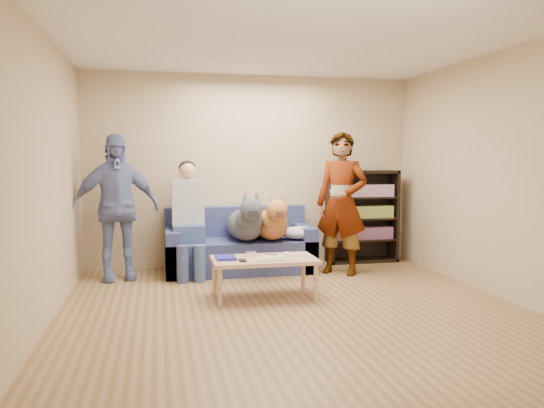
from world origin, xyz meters
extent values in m
plane|color=olive|center=(0.00, 0.00, 0.00)|extent=(5.00, 5.00, 0.00)
plane|color=white|center=(0.00, 0.00, 2.60)|extent=(5.00, 5.00, 0.00)
plane|color=tan|center=(0.00, 2.50, 1.30)|extent=(4.50, 0.00, 4.50)
plane|color=tan|center=(0.00, -2.50, 1.30)|extent=(4.50, 0.00, 4.50)
plane|color=tan|center=(-2.25, 0.00, 1.30)|extent=(0.00, 5.00, 5.00)
plane|color=tan|center=(2.25, 0.00, 1.30)|extent=(0.00, 5.00, 5.00)
ellipsoid|color=#B4B4B9|center=(0.50, 1.88, 0.51)|extent=(0.47, 0.39, 0.16)
imported|color=gray|center=(1.00, 1.63, 0.90)|extent=(0.79, 0.74, 1.81)
imported|color=#778CBF|center=(-1.78, 1.91, 0.88)|extent=(1.10, 0.65, 1.77)
cube|color=silver|center=(0.80, 1.43, 1.07)|extent=(0.08, 0.13, 0.03)
cube|color=#1B1F99|center=(-0.59, 0.77, 0.43)|extent=(0.20, 0.26, 0.03)
cube|color=silver|center=(-0.14, 0.62, 0.43)|extent=(0.26, 0.20, 0.02)
cube|color=beige|center=(-0.11, 0.64, 0.44)|extent=(0.22, 0.17, 0.01)
cube|color=silver|center=(-0.31, 0.84, 0.45)|extent=(0.11, 0.06, 0.05)
cube|color=white|center=(0.09, 0.82, 0.43)|extent=(0.04, 0.13, 0.03)
cube|color=white|center=(0.17, 0.74, 0.43)|extent=(0.09, 0.06, 0.03)
cylinder|color=silver|center=(0.01, 0.70, 0.43)|extent=(0.07, 0.07, 0.02)
cylinder|color=white|center=(0.01, 0.78, 0.43)|extent=(0.07, 0.07, 0.02)
cylinder|color=#C7721C|center=(-0.21, 0.56, 0.42)|extent=(0.13, 0.06, 0.01)
cylinder|color=black|center=(-0.07, 0.90, 0.42)|extent=(0.13, 0.08, 0.01)
cube|color=black|center=(-0.44, 0.60, 0.43)|extent=(0.07, 0.12, 0.02)
cube|color=#515B93|center=(-0.25, 2.05, 0.21)|extent=(1.90, 0.85, 0.42)
cube|color=#515B93|center=(-0.25, 2.38, 0.62)|extent=(1.90, 0.18, 0.40)
cube|color=#515B93|center=(-1.11, 2.05, 0.29)|extent=(0.18, 0.85, 0.58)
cube|color=#515B93|center=(0.61, 2.05, 0.29)|extent=(0.18, 0.85, 0.58)
cube|color=#40558C|center=(-0.91, 1.97, 0.53)|extent=(0.40, 0.38, 0.22)
cylinder|color=#3F548C|center=(-1.01, 1.55, 0.21)|extent=(0.14, 0.14, 0.47)
cylinder|color=#456398|center=(-0.81, 1.55, 0.21)|extent=(0.14, 0.14, 0.47)
cube|color=silver|center=(-0.91, 2.07, 0.92)|extent=(0.40, 0.24, 0.58)
sphere|color=tan|center=(-0.91, 2.07, 1.32)|extent=(0.21, 0.21, 0.21)
ellipsoid|color=black|center=(-0.91, 2.10, 1.35)|extent=(0.22, 0.22, 0.19)
ellipsoid|color=#44454E|center=(-0.19, 1.98, 0.62)|extent=(0.45, 0.94, 0.39)
sphere|color=#484B51|center=(-0.19, 1.65, 0.71)|extent=(0.34, 0.34, 0.34)
sphere|color=#4D5157|center=(-0.19, 1.48, 0.87)|extent=(0.28, 0.28, 0.28)
cube|color=black|center=(-0.19, 1.35, 0.83)|extent=(0.09, 0.13, 0.08)
cone|color=#51535C|center=(-0.26, 1.50, 1.01)|extent=(0.09, 0.09, 0.13)
cone|color=#464850|center=(-0.12, 1.50, 1.01)|extent=(0.09, 0.09, 0.13)
cylinder|color=#52575D|center=(-0.19, 2.40, 0.58)|extent=(0.05, 0.31, 0.18)
ellipsoid|color=#C7673C|center=(0.13, 1.97, 0.61)|extent=(0.43, 0.90, 0.38)
sphere|color=#C27E3B|center=(0.13, 1.67, 0.70)|extent=(0.33, 0.33, 0.33)
sphere|color=#C78B3C|center=(0.13, 1.51, 0.85)|extent=(0.26, 0.26, 0.26)
cube|color=#50271B|center=(0.13, 1.39, 0.81)|extent=(0.08, 0.13, 0.08)
cone|color=#A87033|center=(0.07, 1.53, 0.98)|extent=(0.08, 0.08, 0.13)
cone|color=#B87A38|center=(0.19, 1.53, 0.98)|extent=(0.08, 0.08, 0.13)
cylinder|color=#BF813A|center=(0.13, 2.36, 0.57)|extent=(0.05, 0.29, 0.17)
cube|color=tan|center=(-0.19, 0.72, 0.40)|extent=(1.10, 0.60, 0.04)
cylinder|color=#D3B481|center=(-0.69, 0.47, 0.19)|extent=(0.05, 0.05, 0.38)
cylinder|color=#CEB77F|center=(0.31, 0.47, 0.19)|extent=(0.05, 0.05, 0.38)
cylinder|color=#D6C183|center=(-0.69, 0.97, 0.19)|extent=(0.05, 0.05, 0.38)
cylinder|color=tan|center=(0.31, 0.97, 0.19)|extent=(0.05, 0.05, 0.38)
cube|color=black|center=(1.07, 2.32, 0.65)|extent=(0.04, 0.34, 1.30)
cube|color=black|center=(2.03, 2.32, 0.65)|extent=(0.04, 0.34, 1.30)
cube|color=black|center=(1.55, 2.32, 1.28)|extent=(1.00, 0.34, 0.04)
cube|color=black|center=(1.55, 2.32, 0.02)|extent=(1.00, 0.34, 0.04)
cube|color=black|center=(1.55, 2.48, 0.65)|extent=(1.00, 0.02, 1.30)
cube|color=black|center=(1.55, 2.32, 0.32)|extent=(0.94, 0.32, 0.03)
cube|color=black|center=(1.55, 2.32, 0.62)|extent=(0.94, 0.32, 0.02)
cube|color=black|center=(1.55, 2.32, 0.92)|extent=(0.94, 0.32, 0.02)
cube|color=#B23333|center=(1.55, 2.30, 0.42)|extent=(0.84, 0.24, 0.17)
cube|color=gold|center=(1.55, 2.30, 0.72)|extent=(0.84, 0.24, 0.17)
cube|color=#994C99|center=(1.55, 2.30, 1.02)|extent=(0.84, 0.24, 0.17)
camera|label=1|loc=(-1.28, -4.71, 1.48)|focal=35.00mm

